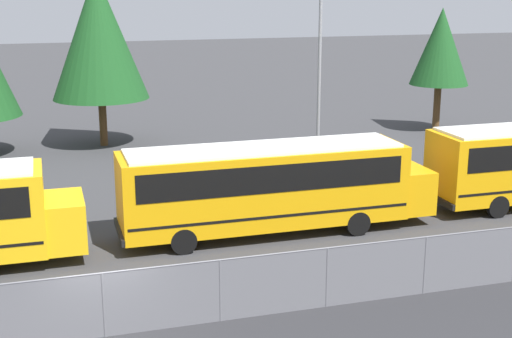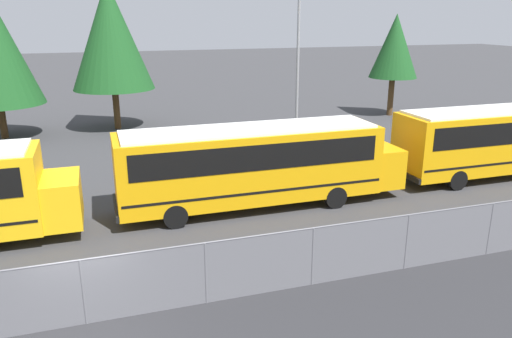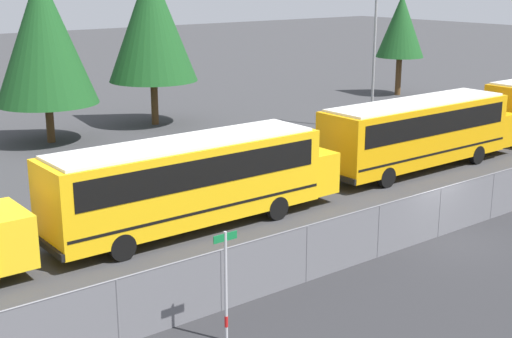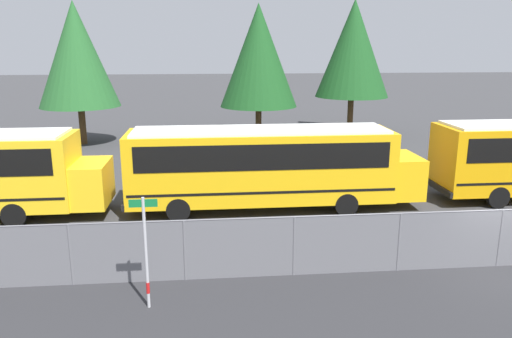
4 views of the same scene
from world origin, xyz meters
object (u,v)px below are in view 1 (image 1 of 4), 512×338
object	(u,v)px
school_bus_2	(271,182)
tree_1	(98,36)
tree_3	(441,47)
light_pole	(319,73)

from	to	relation	value
school_bus_2	tree_1	world-z (taller)	tree_1
tree_1	tree_3	distance (m)	20.70
light_pole	tree_3	distance (m)	13.45
light_pole	tree_1	bearing A→B (deg)	135.56
light_pole	tree_3	bearing A→B (deg)	34.54
tree_1	light_pole	bearing A→B (deg)	-44.44
light_pole	tree_3	xyz separation A→B (m)	(11.08, 7.62, 0.34)
tree_1	tree_3	xyz separation A→B (m)	(20.60, -1.72, -0.98)
school_bus_2	tree_3	distance (m)	22.34
school_bus_2	light_pole	distance (m)	9.55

